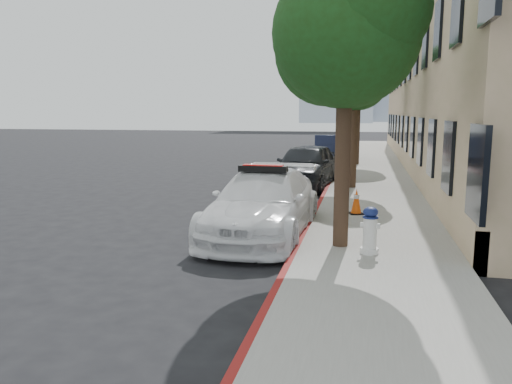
{
  "coord_description": "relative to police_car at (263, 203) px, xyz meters",
  "views": [
    {
      "loc": [
        3.32,
        -11.85,
        2.8
      ],
      "look_at": [
        0.94,
        -0.94,
        1.0
      ],
      "focal_mm": 35.0,
      "sensor_mm": 36.0,
      "label": 1
    }
  ],
  "objects": [
    {
      "name": "tree_mid",
      "position": [
        1.83,
        6.91,
        3.42
      ],
      "size": [
        2.77,
        2.64,
        5.43
      ],
      "color": "black",
      "rests_on": "sidewalk"
    },
    {
      "name": "traffic_cone",
      "position": [
        2.05,
        2.17,
        -0.26
      ],
      "size": [
        0.44,
        0.44,
        0.67
      ],
      "rotation": [
        0.0,
        0.0,
        0.31
      ],
      "color": "black",
      "rests_on": "sidewalk"
    },
    {
      "name": "parked_car_far",
      "position": [
        0.1,
        18.36,
        -0.02
      ],
      "size": [
        1.96,
        4.5,
        1.44
      ],
      "primitive_type": "imported",
      "rotation": [
        0.0,
        0.0,
        0.1
      ],
      "color": "black",
      "rests_on": "ground"
    },
    {
      "name": "ground",
      "position": [
        -1.1,
        0.93,
        -0.74
      ],
      "size": [
        120.0,
        120.0,
        0.0
      ],
      "primitive_type": "plane",
      "color": "black",
      "rests_on": "ground"
    },
    {
      "name": "tree_far",
      "position": [
        1.83,
        14.91,
        3.64
      ],
      "size": [
        3.1,
        3.0,
        5.81
      ],
      "color": "black",
      "rests_on": "sidewalk"
    },
    {
      "name": "building",
      "position": [
        8.1,
        15.93,
        4.26
      ],
      "size": [
        8.0,
        36.0,
        10.0
      ],
      "primitive_type": "cube",
      "color": "tan",
      "rests_on": "ground"
    },
    {
      "name": "tree_near",
      "position": [
        1.83,
        -1.09,
        3.53
      ],
      "size": [
        2.92,
        2.82,
        5.62
      ],
      "color": "black",
      "rests_on": "sidewalk"
    },
    {
      "name": "police_car",
      "position": [
        0.0,
        0.0,
        0.0
      ],
      "size": [
        2.22,
        5.15,
        1.63
      ],
      "rotation": [
        0.0,
        0.0,
        -0.03
      ],
      "color": "white",
      "rests_on": "ground"
    },
    {
      "name": "tower_right",
      "position": [
        7.9,
        135.93,
        21.26
      ],
      "size": [
        14.0,
        14.0,
        44.0
      ],
      "primitive_type": "cube",
      "color": "#9EA8B7",
      "rests_on": "ground"
    },
    {
      "name": "curb_strip",
      "position": [
        0.96,
        10.93,
        -0.67
      ],
      "size": [
        0.12,
        50.0,
        0.15
      ],
      "primitive_type": "cube",
      "color": "maroon",
      "rests_on": "ground"
    },
    {
      "name": "parked_car_mid",
      "position": [
        0.1,
        7.56,
        0.08
      ],
      "size": [
        2.44,
        4.98,
        1.64
      ],
      "primitive_type": "imported",
      "rotation": [
        0.0,
        0.0,
        -0.11
      ],
      "color": "black",
      "rests_on": "ground"
    },
    {
      "name": "sidewalk",
      "position": [
        2.5,
        10.93,
        -0.67
      ],
      "size": [
        3.2,
        50.0,
        0.15
      ],
      "primitive_type": "cube",
      "color": "gray",
      "rests_on": "ground"
    },
    {
      "name": "fire_hydrant",
      "position": [
        2.37,
        -1.53,
        -0.15
      ],
      "size": [
        0.38,
        0.34,
        0.9
      ],
      "rotation": [
        0.0,
        0.0,
        -0.11
      ],
      "color": "silver",
      "rests_on": "sidewalk"
    },
    {
      "name": "tower_left",
      "position": [
        -5.1,
        120.93,
        29.26
      ],
      "size": [
        18.0,
        14.0,
        60.0
      ],
      "primitive_type": "cube",
      "color": "#9EA8B7",
      "rests_on": "ground"
    }
  ]
}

